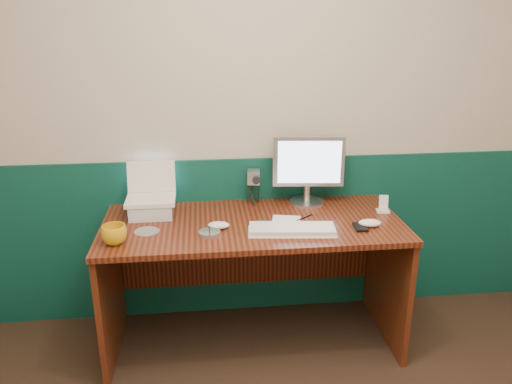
{
  "coord_description": "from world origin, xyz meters",
  "views": [
    {
      "loc": [
        -0.41,
        -1.07,
        1.78
      ],
      "look_at": [
        -0.15,
        1.23,
        0.97
      ],
      "focal_mm": 35.0,
      "sensor_mm": 36.0,
      "label": 1
    }
  ],
  "objects": [
    {
      "name": "dock",
      "position": [
        0.59,
        1.44,
        0.76
      ],
      "size": [
        0.08,
        0.07,
        0.01
      ],
      "primitive_type": "cube",
      "rotation": [
        0.0,
        0.0,
        -0.18
      ],
      "color": "silver",
      "rests_on": "desk"
    },
    {
      "name": "mouse_left",
      "position": [
        -0.34,
        1.31,
        0.77
      ],
      "size": [
        0.12,
        0.08,
        0.04
      ],
      "primitive_type": "ellipsoid",
      "rotation": [
        0.0,
        0.0,
        -0.11
      ],
      "color": "white",
      "rests_on": "desk"
    },
    {
      "name": "wainscot",
      "position": [
        0.0,
        1.74,
        0.5
      ],
      "size": [
        3.48,
        0.02,
        1.0
      ],
      "primitive_type": "cube",
      "color": "#083630",
      "rests_on": "ground"
    },
    {
      "name": "pda",
      "position": [
        0.39,
        1.23,
        0.76
      ],
      "size": [
        0.07,
        0.11,
        0.01
      ],
      "primitive_type": "cube",
      "rotation": [
        0.0,
        0.0,
        -0.07
      ],
      "color": "black",
      "rests_on": "desk"
    },
    {
      "name": "papers",
      "position": [
        0.03,
        1.39,
        0.75
      ],
      "size": [
        0.17,
        0.13,
        0.0
      ],
      "primitive_type": "cube",
      "rotation": [
        0.0,
        0.0,
        -0.22
      ],
      "color": "silver",
      "rests_on": "desk"
    },
    {
      "name": "laptop",
      "position": [
        -0.7,
        1.53,
        0.94
      ],
      "size": [
        0.27,
        0.21,
        0.22
      ],
      "primitive_type": null,
      "rotation": [
        0.0,
        0.0,
        0.01
      ],
      "color": "white",
      "rests_on": "laptop_riser"
    },
    {
      "name": "music_player",
      "position": [
        0.59,
        1.44,
        0.81
      ],
      "size": [
        0.05,
        0.03,
        0.09
      ],
      "primitive_type": "cube",
      "rotation": [
        -0.17,
        0.0,
        -0.18
      ],
      "color": "white",
      "rests_on": "dock"
    },
    {
      "name": "cd_loose_a",
      "position": [
        -0.7,
        1.31,
        0.75
      ],
      "size": [
        0.13,
        0.13,
        0.0
      ],
      "primitive_type": "cylinder",
      "color": "silver",
      "rests_on": "desk"
    },
    {
      "name": "monitor",
      "position": [
        0.19,
        1.62,
        0.95
      ],
      "size": [
        0.41,
        0.16,
        0.4
      ],
      "primitive_type": null,
      "rotation": [
        0.0,
        0.0,
        -0.11
      ],
      "color": "silver",
      "rests_on": "desk"
    },
    {
      "name": "pen",
      "position": [
        0.13,
        1.4,
        0.75
      ],
      "size": [
        0.1,
        0.08,
        0.01
      ],
      "primitive_type": "cylinder",
      "rotation": [
        0.0,
        1.57,
        0.68
      ],
      "color": "black",
      "rests_on": "desk"
    },
    {
      "name": "cd_loose_b",
      "position": [
        -0.11,
        1.33,
        0.75
      ],
      "size": [
        0.13,
        0.13,
        0.0
      ],
      "primitive_type": "cylinder",
      "color": "silver",
      "rests_on": "desk"
    },
    {
      "name": "mouse_right",
      "position": [
        0.45,
        1.25,
        0.77
      ],
      "size": [
        0.13,
        0.08,
        0.04
      ],
      "primitive_type": "ellipsoid",
      "rotation": [
        0.0,
        0.0,
        -0.1
      ],
      "color": "white",
      "rests_on": "desk"
    },
    {
      "name": "back_wall",
      "position": [
        0.0,
        1.75,
        1.25
      ],
      "size": [
        3.5,
        0.04,
        2.5
      ],
      "primitive_type": "cube",
      "color": "#BCB19F",
      "rests_on": "ground"
    },
    {
      "name": "camcorder",
      "position": [
        -0.12,
        1.65,
        0.85
      ],
      "size": [
        0.11,
        0.14,
        0.2
      ],
      "primitive_type": null,
      "rotation": [
        0.0,
        0.0,
        -0.12
      ],
      "color": "#B9B9BE",
      "rests_on": "desk"
    },
    {
      "name": "mug",
      "position": [
        -0.84,
        1.18,
        0.8
      ],
      "size": [
        0.16,
        0.16,
        0.1
      ],
      "primitive_type": "imported",
      "rotation": [
        0.0,
        0.0,
        -0.4
      ],
      "color": "gold",
      "rests_on": "desk"
    },
    {
      "name": "laptop_riser",
      "position": [
        -0.7,
        1.53,
        0.79
      ],
      "size": [
        0.23,
        0.2,
        0.08
      ],
      "primitive_type": "cube",
      "rotation": [
        0.0,
        0.0,
        0.01
      ],
      "color": "silver",
      "rests_on": "desk"
    },
    {
      "name": "keyboard",
      "position": [
        0.03,
        1.22,
        0.76
      ],
      "size": [
        0.45,
        0.19,
        0.03
      ],
      "primitive_type": "cube",
      "rotation": [
        0.0,
        0.0,
        -0.11
      ],
      "color": "white",
      "rests_on": "desk"
    },
    {
      "name": "cd_spindle",
      "position": [
        -0.39,
        1.23,
        0.76
      ],
      "size": [
        0.11,
        0.11,
        0.02
      ],
      "primitive_type": "cylinder",
      "color": "silver",
      "rests_on": "desk"
    },
    {
      "name": "desk",
      "position": [
        -0.15,
        1.38,
        0.38
      ],
      "size": [
        1.6,
        0.7,
        0.75
      ],
      "primitive_type": "cube",
      "color": "#3B110A",
      "rests_on": "ground"
    }
  ]
}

